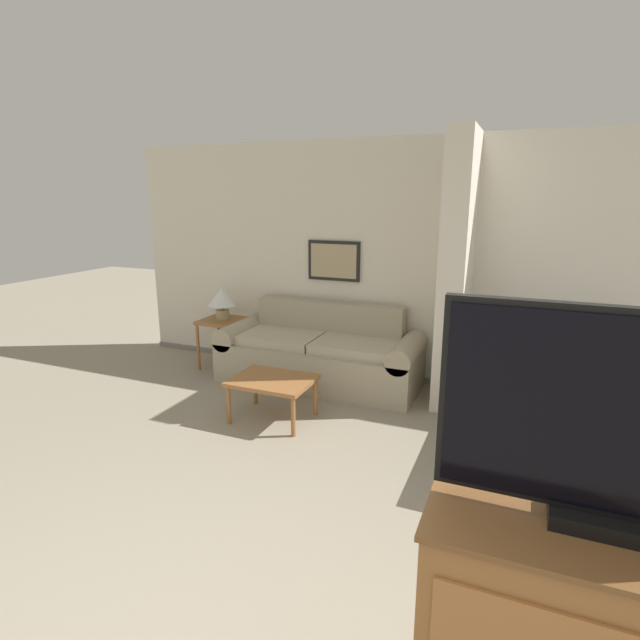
% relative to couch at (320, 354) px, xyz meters
% --- Properties ---
extents(wall_back, '(6.79, 0.16, 2.60)m').
position_rel_couch_xyz_m(wall_back, '(0.84, 0.48, 0.98)').
color(wall_back, silver).
rests_on(wall_back, ground_plane).
extents(wall_partition_pillar, '(0.24, 0.75, 2.60)m').
position_rel_couch_xyz_m(wall_partition_pillar, '(1.39, 0.05, 0.98)').
color(wall_partition_pillar, silver).
rests_on(wall_partition_pillar, ground_plane).
extents(couch, '(2.19, 0.84, 0.85)m').
position_rel_couch_xyz_m(couch, '(0.00, 0.00, 0.00)').
color(couch, tan).
rests_on(couch, ground_plane).
extents(coffee_table, '(0.72, 0.56, 0.39)m').
position_rel_couch_xyz_m(coffee_table, '(-0.03, -1.04, 0.03)').
color(coffee_table, '#996033').
rests_on(coffee_table, ground_plane).
extents(side_table, '(0.49, 0.49, 0.59)m').
position_rel_couch_xyz_m(side_table, '(-1.26, 0.03, 0.18)').
color(side_table, '#996033').
rests_on(side_table, ground_plane).
extents(table_lamp, '(0.33, 0.33, 0.38)m').
position_rel_couch_xyz_m(table_lamp, '(-1.26, 0.03, 0.52)').
color(table_lamp, tan).
rests_on(table_lamp, side_table).
extents(tv, '(0.93, 0.16, 0.67)m').
position_rel_couch_xyz_m(tv, '(2.25, -3.30, 1.07)').
color(tv, black).
rests_on(tv, tv_dresser).
extents(bed, '(1.46, 2.07, 0.51)m').
position_rel_couch_xyz_m(bed, '(2.52, -0.65, -0.06)').
color(bed, '#996033').
rests_on(bed, ground_plane).
extents(backpack, '(0.27, 0.26, 0.44)m').
position_rel_couch_xyz_m(backpack, '(2.42, -0.94, 0.43)').
color(backpack, '#471E19').
rests_on(backpack, bed).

